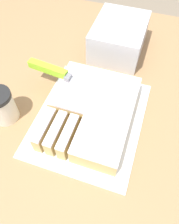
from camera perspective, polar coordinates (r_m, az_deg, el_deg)
ground_plane at (r=1.51m, az=3.46°, el=-19.72°), size 8.00×8.00×0.00m
countertop at (r=1.08m, az=4.71°, el=-13.24°), size 1.40×1.10×0.92m
cake_board at (r=0.64m, az=0.00°, el=-1.69°), size 0.30×0.36×0.01m
cake at (r=0.61m, az=0.63°, el=0.35°), size 0.23×0.29×0.06m
knife at (r=0.66m, az=-8.25°, el=10.19°), size 0.34×0.06×0.02m
coffee_cup at (r=0.65m, az=-21.98°, el=1.43°), size 0.08×0.08×0.10m
storage_box at (r=0.82m, az=7.69°, el=18.72°), size 0.17×0.22×0.11m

